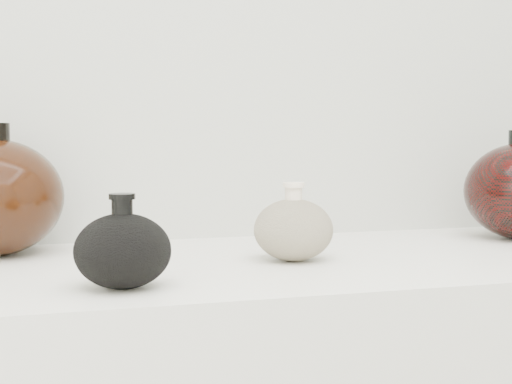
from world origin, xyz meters
name	(u,v)px	position (x,y,z in m)	size (l,w,h in m)	color
black_gourd_vase	(123,250)	(-0.20, 0.80, 0.95)	(0.12, 0.12, 0.11)	black
cream_gourd_vase	(293,229)	(0.05, 0.93, 0.95)	(0.13, 0.13, 0.11)	beige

